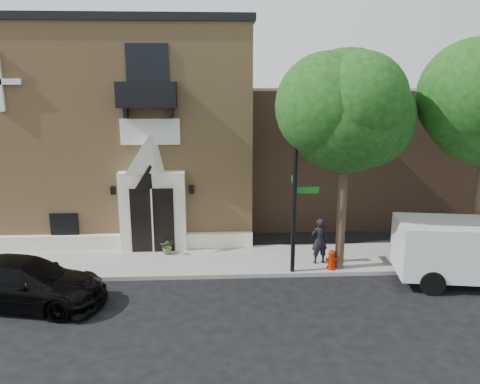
% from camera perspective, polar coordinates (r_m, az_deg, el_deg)
% --- Properties ---
extents(ground, '(120.00, 120.00, 0.00)m').
position_cam_1_polar(ground, '(16.91, -8.09, -10.55)').
color(ground, black).
rests_on(ground, ground).
extents(sidewalk, '(42.00, 3.00, 0.15)m').
position_cam_1_polar(sidewalk, '(18.21, -4.52, -8.42)').
color(sidewalk, gray).
rests_on(sidewalk, ground).
extents(church, '(12.20, 11.01, 9.30)m').
position_cam_1_polar(church, '(23.88, -14.02, 7.75)').
color(church, tan).
rests_on(church, ground).
extents(neighbour_building, '(18.00, 8.00, 6.40)m').
position_cam_1_polar(neighbour_building, '(26.79, 20.12, 4.81)').
color(neighbour_building, brown).
rests_on(neighbour_building, ground).
extents(street_tree_left, '(4.97, 4.38, 7.77)m').
position_cam_1_polar(street_tree_left, '(16.39, 13.09, 9.69)').
color(street_tree_left, '#38281C').
rests_on(street_tree_left, sidewalk).
extents(black_sedan, '(5.42, 3.03, 1.48)m').
position_cam_1_polar(black_sedan, '(16.19, -24.83, -9.99)').
color(black_sedan, black).
rests_on(black_sedan, ground).
extents(street_sign, '(0.92, 0.92, 5.81)m').
position_cam_1_polar(street_sign, '(16.29, 6.71, -0.02)').
color(street_sign, black).
rests_on(street_sign, sidewalk).
extents(fire_hydrant, '(0.41, 0.33, 0.72)m').
position_cam_1_polar(fire_hydrant, '(17.45, 11.10, -8.11)').
color(fire_hydrant, '#AA1800').
rests_on(fire_hydrant, sidewalk).
extents(dumpster, '(1.91, 1.13, 1.22)m').
position_cam_1_polar(dumpster, '(18.48, 21.16, -6.68)').
color(dumpster, '#0E3519').
rests_on(dumpster, sidewalk).
extents(planter, '(0.60, 0.53, 0.64)m').
position_cam_1_polar(planter, '(18.78, -8.81, -6.55)').
color(planter, '#456D35').
rests_on(planter, sidewalk).
extents(pedestrian_near, '(0.69, 0.51, 1.73)m').
position_cam_1_polar(pedestrian_near, '(17.77, 9.65, -5.90)').
color(pedestrian_near, black).
rests_on(pedestrian_near, sidewalk).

